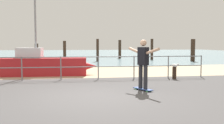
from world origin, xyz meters
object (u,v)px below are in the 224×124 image
(skateboard, at_px, (143,89))
(seagull, at_px, (175,65))
(bollard_short, at_px, (174,73))
(skateboarder, at_px, (143,61))
(sailboat, at_px, (46,65))

(skateboard, xyz_separation_m, seagull, (2.17, 2.48, 0.56))
(bollard_short, distance_m, seagull, 0.35)
(skateboarder, relative_size, seagull, 3.69)
(sailboat, xyz_separation_m, skateboard, (3.75, -4.76, -0.45))
(skateboard, distance_m, seagull, 3.34)
(skateboarder, bearing_deg, sailboat, 128.27)
(sailboat, distance_m, seagull, 6.35)
(skateboarder, relative_size, bollard_short, 2.97)
(sailboat, bearing_deg, seagull, -21.05)
(sailboat, bearing_deg, bollard_short, -20.96)
(sailboat, height_order, bollard_short, sailboat)
(skateboard, height_order, seagull, seagull)
(skateboarder, bearing_deg, skateboard, 36.87)
(skateboard, bearing_deg, skateboarder, -143.13)
(sailboat, distance_m, skateboard, 6.08)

